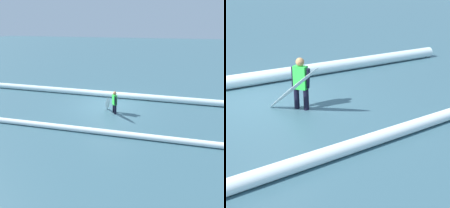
{
  "view_description": "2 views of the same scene",
  "coord_description": "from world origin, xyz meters",
  "views": [
    {
      "loc": [
        -4.01,
        11.79,
        4.92
      ],
      "look_at": [
        -0.86,
        1.65,
        0.84
      ],
      "focal_mm": 32.58,
      "sensor_mm": 36.0,
      "label": 1
    },
    {
      "loc": [
        2.4,
        8.38,
        3.08
      ],
      "look_at": [
        -0.9,
        2.72,
        0.67
      ],
      "focal_mm": 52.12,
      "sensor_mm": 36.0,
      "label": 2
    }
  ],
  "objects": [
    {
      "name": "wave_crest_midground",
      "position": [
        -0.65,
        3.66,
        0.14
      ],
      "size": [
        17.5,
        1.51,
        0.28
      ],
      "primitive_type": "cylinder",
      "rotation": [
        0.0,
        1.57,
        0.07
      ],
      "color": "white",
      "rests_on": "ground_plane"
    },
    {
      "name": "ground_plane",
      "position": [
        0.0,
        0.0,
        0.0
      ],
      "size": [
        163.13,
        163.13,
        0.0
      ],
      "primitive_type": "plane",
      "color": "#3A606E"
    },
    {
      "name": "surfboard",
      "position": [
        -0.47,
        1.24,
        0.67
      ],
      "size": [
        0.88,
        1.74,
        1.38
      ],
      "color": "white",
      "rests_on": "ground_plane"
    },
    {
      "name": "surfer",
      "position": [
        -0.81,
        0.98,
        0.76
      ],
      "size": [
        0.36,
        0.47,
        1.37
      ],
      "rotation": [
        0.0,
        0.0,
        5.36
      ],
      "color": "black",
      "rests_on": "ground_plane"
    }
  ]
}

